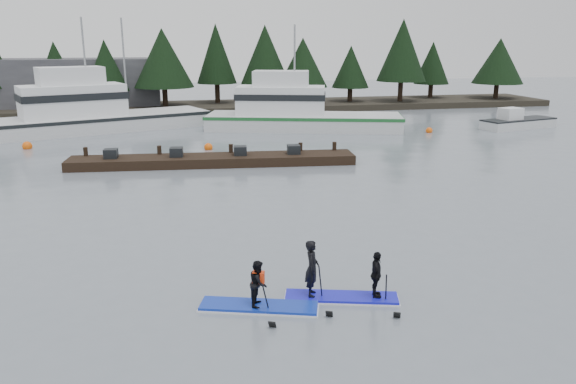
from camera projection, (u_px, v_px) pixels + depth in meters
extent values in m
plane|color=slate|center=(332.00, 283.00, 16.08)|extent=(160.00, 160.00, 0.00)
cube|color=#2D281E|center=(212.00, 107.00, 55.64)|extent=(70.00, 8.00, 0.60)
cube|color=#4C4C51|center=(64.00, 85.00, 54.12)|extent=(18.00, 6.00, 5.00)
cube|color=silver|center=(102.00, 129.00, 43.23)|extent=(16.78, 9.92, 2.16)
cube|color=white|center=(73.00, 101.00, 41.62)|extent=(7.98, 5.60, 2.34)
cylinder|color=gray|center=(85.00, 67.00, 41.58)|extent=(0.14, 0.14, 7.16)
cube|color=silver|center=(304.00, 128.00, 43.71)|extent=(15.45, 8.24, 2.12)
cube|color=white|center=(281.00, 100.00, 43.28)|extent=(7.27, 4.81, 2.12)
cylinder|color=gray|center=(295.00, 70.00, 42.61)|extent=(0.14, 0.14, 6.67)
cube|color=silver|center=(518.00, 123.00, 44.13)|extent=(6.61, 3.40, 0.74)
cube|color=black|center=(213.00, 160.00, 31.16)|extent=(15.82, 3.50, 0.52)
sphere|color=#EF590B|center=(208.00, 150.00, 35.57)|extent=(0.54, 0.54, 0.54)
sphere|color=#EF590B|center=(429.00, 133.00, 42.13)|extent=(0.51, 0.51, 0.51)
sphere|color=#EF590B|center=(28.00, 149.00, 35.85)|extent=(0.61, 0.61, 0.61)
cube|color=#122EAA|center=(259.00, 306.00, 14.52)|extent=(3.12, 1.63, 0.11)
imported|color=black|center=(259.00, 283.00, 14.34)|extent=(0.61, 0.70, 1.21)
cube|color=#FF3D15|center=(258.00, 278.00, 14.30)|extent=(0.35, 0.28, 0.32)
cylinder|color=black|center=(267.00, 304.00, 14.23)|extent=(0.41, 0.80, 1.48)
cube|color=#1517CB|center=(341.00, 297.00, 15.04)|extent=(3.08, 1.50, 0.11)
imported|color=black|center=(312.00, 268.00, 14.87)|extent=(0.51, 0.64, 1.54)
cylinder|color=black|center=(321.00, 287.00, 14.76)|extent=(0.41, 0.87, 1.59)
imported|color=black|center=(376.00, 275.00, 14.80)|extent=(0.50, 0.80, 1.26)
cylinder|color=black|center=(386.00, 294.00, 14.70)|extent=(0.39, 0.82, 1.50)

